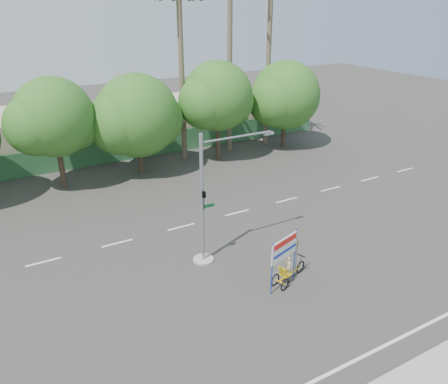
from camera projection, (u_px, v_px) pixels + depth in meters
ground at (286, 286)px, 21.24m from camera, size 120.00×120.00×0.00m
fence at (138, 147)px, 37.99m from camera, size 38.00×0.08×2.00m
building_left at (6, 139)px, 36.71m from camera, size 12.00×8.00×4.00m
building_right at (198, 116)px, 44.84m from camera, size 14.00×8.00×3.60m
tree_left at (53, 120)px, 30.41m from camera, size 6.66×5.60×8.07m
tree_center at (137, 118)px, 33.33m from camera, size 7.62×6.40×7.85m
tree_right at (217, 99)px, 36.15m from camera, size 6.90×5.80×8.36m
tree_far_right at (285, 97)px, 39.52m from camera, size 7.38×6.20×7.94m
palm_tall at (230, 30)px, 36.15m from camera, size 3.73×3.79×17.45m
palm_mid at (269, 41)px, 38.37m from camera, size 3.73×3.79×15.45m
palm_short at (181, 53)px, 34.79m from camera, size 3.73×3.79×14.45m
traffic_signal at (208, 210)px, 22.26m from camera, size 4.72×1.10×7.00m
trike_billboard at (287, 263)px, 20.99m from camera, size 2.74×1.16×2.80m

